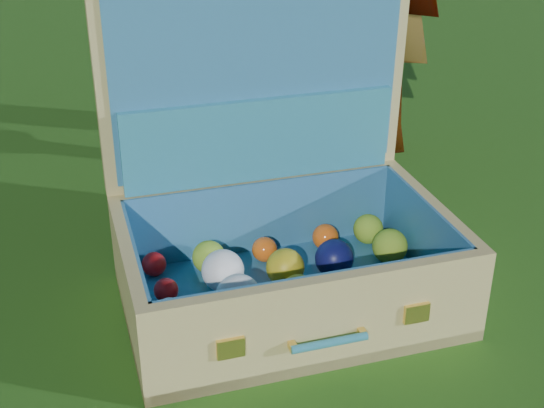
# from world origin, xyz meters

# --- Properties ---
(ground) EXTENTS (60.00, 60.00, 0.00)m
(ground) POSITION_xyz_m (0.00, 0.00, 0.00)
(ground) COLOR #215114
(ground) RESTS_ON ground
(suitcase) EXTENTS (0.66, 0.51, 0.61)m
(suitcase) POSITION_xyz_m (-0.14, 0.22, 0.17)
(suitcase) COLOR tan
(suitcase) RESTS_ON ground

